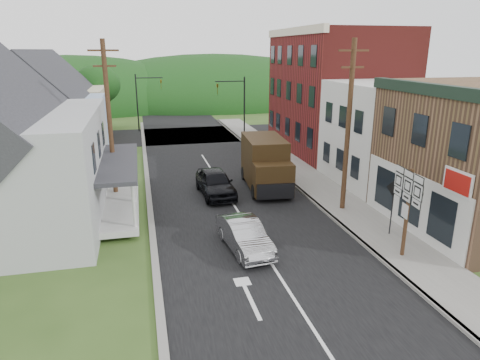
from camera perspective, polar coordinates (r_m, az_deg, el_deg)
ground at (r=19.20m, az=2.87°, el=-9.10°), size 120.00×120.00×0.00m
road at (r=28.28m, az=-2.73°, el=-0.39°), size 9.00×90.00×0.02m
cross_road at (r=44.62m, az=-6.80°, el=5.98°), size 60.00×9.00×0.02m
sidewalk_right at (r=28.08m, az=9.95°, el=-0.60°), size 2.80×55.00×0.15m
curb_right at (r=27.59m, az=7.37°, el=-0.79°), size 0.20×55.00×0.15m
curb_left at (r=25.93m, az=-12.06°, el=-2.24°), size 0.30×55.00×0.12m
storefront_white at (r=29.44m, az=20.43°, el=5.78°), size 8.00×7.00×6.50m
storefront_red at (r=37.40m, az=12.67°, el=11.32°), size 8.00×12.00×10.00m
house_blue at (r=34.43m, az=-23.61°, el=7.67°), size 7.14×8.16×7.28m
house_cream at (r=43.32m, az=-22.31°, el=9.46°), size 7.14×8.16×7.28m
utility_pole_right at (r=22.93m, az=14.23°, el=6.99°), size 1.60×0.26×9.00m
utility_pole_left at (r=24.89m, az=-17.00°, el=7.52°), size 1.60×0.26×9.00m
traffic_signal_right at (r=41.35m, az=-0.37°, el=10.50°), size 2.87×0.20×6.00m
traffic_signal_left at (r=47.28m, az=-12.75°, el=10.91°), size 2.87×0.20×6.00m
tree_left_d at (r=48.85m, az=-18.50°, el=11.97°), size 4.80×4.80×6.94m
forested_ridge at (r=72.20m, az=-9.46°, el=10.06°), size 90.00×30.00×16.00m
silver_sedan at (r=18.77m, az=0.60°, el=-7.45°), size 1.89×4.21×1.34m
dark_sedan at (r=25.70m, az=-3.31°, el=-0.36°), size 2.08×4.69×1.57m
delivery_van at (r=26.77m, az=3.43°, el=2.19°), size 2.77×5.86×3.18m
route_sign_cluster at (r=18.61m, az=21.40°, el=-2.56°), size 0.31×2.14×3.76m
warning_sign at (r=20.85m, az=19.65°, el=-2.56°), size 0.22×0.70×2.60m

